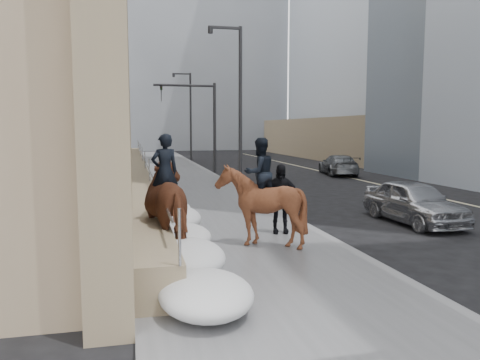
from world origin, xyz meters
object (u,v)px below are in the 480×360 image
Objects in this scene: mounted_horse_right at (260,201)px; car_silver at (414,202)px; car_grey at (338,165)px; pedestrian at (280,199)px; mounted_horse_left at (174,205)px.

mounted_horse_right is 0.66× the size of car_silver.
car_grey is (4.32, 14.86, -0.03)m from car_silver.
car_grey is at bearing 71.97° from car_silver.
pedestrian reaches higher than car_grey.
pedestrian is 0.42× the size of car_grey.
pedestrian is at bearing -171.59° from car_silver.
mounted_horse_left is 21.16m from car_grey.
car_grey is (9.06, 15.72, -0.42)m from pedestrian.
car_silver is at bearing 21.70° from pedestrian.
pedestrian is 0.48× the size of car_silver.
car_silver is at bearing 84.51° from car_grey.
car_silver is (7.80, 2.48, -0.60)m from mounted_horse_left.
mounted_horse_left is 8.20m from car_silver.
mounted_horse_right is 0.59× the size of car_grey.
mounted_horse_left is at bearing -164.17° from car_silver.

